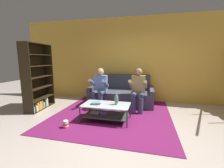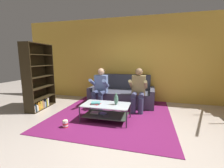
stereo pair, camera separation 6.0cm
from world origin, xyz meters
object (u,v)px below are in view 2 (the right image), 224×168
Objects in this scene: couch at (122,95)px; bookshelf at (38,83)px; person_seated_left at (100,86)px; coffee_table at (106,110)px; vase at (116,99)px; book_stack at (96,103)px; popcorn_tub at (65,124)px; person_seated_right at (138,88)px.

bookshelf reaches higher than couch.
person_seated_left is 1.07× the size of coffee_table.
book_stack is at bearing -169.84° from vase.
bookshelf is (-1.99, 0.43, 0.35)m from book_stack.
couch reaches higher than popcorn_tub.
couch is 1.51m from coffee_table.
couch is at bearing 134.34° from person_seated_right.
popcorn_tub is at bearing -112.15° from couch.
coffee_table is 0.96m from popcorn_tub.
person_seated_right is 1.09× the size of coffee_table.
vase is at bearing -116.78° from person_seated_right.
bookshelf reaches higher than book_stack.
popcorn_tub is (1.49, -0.98, -0.70)m from bookshelf.
person_seated_left is 4.38× the size of vase.
couch reaches higher than book_stack.
coffee_table reaches higher than popcorn_tub.
person_seated_right is (0.57, -0.59, 0.37)m from couch.
person_seated_left reaches higher than couch.
popcorn_tub is (-0.86, -2.10, -0.21)m from couch.
person_seated_right is at bearing -45.66° from couch.
person_seated_right is 4.88× the size of book_stack.
person_seated_right reaches higher than coffee_table.
person_seated_left is 1.13m from vase.
bookshelf reaches higher than coffee_table.
book_stack is (-0.49, -0.09, -0.11)m from vase.
person_seated_right is at bearing 63.22° from vase.
vase is (0.70, -0.88, -0.12)m from person_seated_left.
bookshelf is at bearing 172.10° from vase.
person_seated_right is 1.36m from book_stack.
person_seated_left is 1.64m from popcorn_tub.
couch is at bearing 67.85° from popcorn_tub.
book_stack is (-0.23, -0.04, 0.16)m from coffee_table.
person_seated_right is 2.16m from popcorn_tub.
person_seated_left is 1.85m from bookshelf.
bookshelf is 10.67× the size of popcorn_tub.
person_seated_right reaches higher than book_stack.
couch is 2.28m from popcorn_tub.
person_seated_left is at bearing 128.83° from vase.
person_seated_right reaches higher than popcorn_tub.
book_stack is (-0.93, -0.96, -0.24)m from person_seated_right.
bookshelf reaches higher than vase.
coffee_table is at bearing 10.90° from book_stack.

